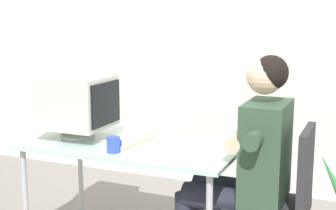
{
  "coord_description": "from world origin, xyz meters",
  "views": [
    {
      "loc": [
        1.32,
        -2.54,
        1.46
      ],
      "look_at": [
        0.23,
        0.0,
        0.96
      ],
      "focal_mm": 51.19,
      "sensor_mm": 36.0,
      "label": 1
    }
  ],
  "objects_px": {
    "crt_monitor": "(77,102)",
    "person_seated": "(246,160)",
    "office_chair": "(280,198)",
    "keyboard": "(129,140)",
    "desk": "(133,151)",
    "desk_mug": "(114,145)"
  },
  "relations": [
    {
      "from": "crt_monitor",
      "to": "person_seated",
      "type": "xyz_separation_m",
      "value": [
        1.09,
        0.01,
        -0.25
      ]
    },
    {
      "from": "office_chair",
      "to": "keyboard",
      "type": "bearing_deg",
      "value": 179.26
    },
    {
      "from": "desk",
      "to": "person_seated",
      "type": "distance_m",
      "value": 0.72
    },
    {
      "from": "person_seated",
      "to": "desk_mug",
      "type": "relative_size",
      "value": 14.05
    },
    {
      "from": "keyboard",
      "to": "desk_mug",
      "type": "relative_size",
      "value": 4.61
    },
    {
      "from": "office_chair",
      "to": "person_seated",
      "type": "relative_size",
      "value": 0.7
    },
    {
      "from": "person_seated",
      "to": "desk_mug",
      "type": "xyz_separation_m",
      "value": [
        -0.71,
        -0.21,
        0.07
      ]
    },
    {
      "from": "person_seated",
      "to": "desk_mug",
      "type": "bearing_deg",
      "value": -163.32
    },
    {
      "from": "crt_monitor",
      "to": "office_chair",
      "type": "bearing_deg",
      "value": 0.5
    },
    {
      "from": "office_chair",
      "to": "person_seated",
      "type": "height_order",
      "value": "person_seated"
    },
    {
      "from": "keyboard",
      "to": "desk_mug",
      "type": "distance_m",
      "value": 0.23
    },
    {
      "from": "person_seated",
      "to": "desk_mug",
      "type": "height_order",
      "value": "person_seated"
    },
    {
      "from": "keyboard",
      "to": "crt_monitor",
      "type": "bearing_deg",
      "value": -176.24
    },
    {
      "from": "crt_monitor",
      "to": "desk",
      "type": "bearing_deg",
      "value": 5.75
    },
    {
      "from": "person_seated",
      "to": "desk_mug",
      "type": "distance_m",
      "value": 0.75
    },
    {
      "from": "desk",
      "to": "keyboard",
      "type": "distance_m",
      "value": 0.08
    },
    {
      "from": "office_chair",
      "to": "desk_mug",
      "type": "xyz_separation_m",
      "value": [
        -0.91,
        -0.21,
        0.26
      ]
    },
    {
      "from": "keyboard",
      "to": "office_chair",
      "type": "height_order",
      "value": "office_chair"
    },
    {
      "from": "desk",
      "to": "keyboard",
      "type": "height_order",
      "value": "keyboard"
    },
    {
      "from": "desk",
      "to": "office_chair",
      "type": "distance_m",
      "value": 0.93
    },
    {
      "from": "office_chair",
      "to": "person_seated",
      "type": "xyz_separation_m",
      "value": [
        -0.2,
        -0.0,
        0.19
      ]
    },
    {
      "from": "desk_mug",
      "to": "person_seated",
      "type": "bearing_deg",
      "value": 16.68
    }
  ]
}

